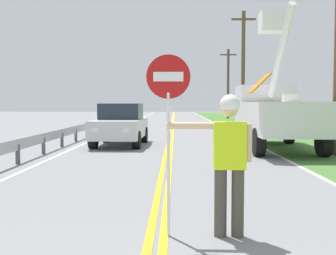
{
  "coord_description": "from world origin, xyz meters",
  "views": [
    {
      "loc": [
        0.23,
        -1.61,
        1.72
      ],
      "look_at": [
        0.08,
        7.16,
        1.2
      ],
      "focal_mm": 44.45,
      "sensor_mm": 36.0,
      "label": 1
    }
  ],
  "objects_px": {
    "flagger_worker": "(229,156)",
    "utility_pole_mid": "(243,66)",
    "utility_pole_far": "(228,82)",
    "stop_sign_paddle": "(168,104)",
    "utility_bucket_truck": "(274,111)",
    "oncoming_sedan_nearest": "(121,125)"
  },
  "relations": [
    {
      "from": "flagger_worker",
      "to": "utility_pole_mid",
      "type": "height_order",
      "value": "utility_pole_mid"
    },
    {
      "from": "utility_pole_mid",
      "to": "utility_pole_far",
      "type": "relative_size",
      "value": 1.12
    },
    {
      "from": "stop_sign_paddle",
      "to": "utility_bucket_truck",
      "type": "relative_size",
      "value": 0.34
    },
    {
      "from": "oncoming_sedan_nearest",
      "to": "utility_pole_mid",
      "type": "distance_m",
      "value": 16.59
    },
    {
      "from": "stop_sign_paddle",
      "to": "oncoming_sedan_nearest",
      "type": "bearing_deg",
      "value": 100.48
    },
    {
      "from": "flagger_worker",
      "to": "oncoming_sedan_nearest",
      "type": "distance_m",
      "value": 11.91
    },
    {
      "from": "utility_bucket_truck",
      "to": "utility_pole_far",
      "type": "relative_size",
      "value": 0.9
    },
    {
      "from": "stop_sign_paddle",
      "to": "flagger_worker",
      "type": "bearing_deg",
      "value": -1.19
    },
    {
      "from": "utility_bucket_truck",
      "to": "oncoming_sedan_nearest",
      "type": "bearing_deg",
      "value": 171.19
    },
    {
      "from": "utility_bucket_truck",
      "to": "oncoming_sedan_nearest",
      "type": "xyz_separation_m",
      "value": [
        -5.98,
        0.93,
        -0.58
      ]
    },
    {
      "from": "oncoming_sedan_nearest",
      "to": "utility_pole_mid",
      "type": "height_order",
      "value": "utility_pole_mid"
    },
    {
      "from": "utility_bucket_truck",
      "to": "utility_pole_far",
      "type": "distance_m",
      "value": 30.48
    },
    {
      "from": "utility_pole_mid",
      "to": "oncoming_sedan_nearest",
      "type": "bearing_deg",
      "value": -116.77
    },
    {
      "from": "oncoming_sedan_nearest",
      "to": "utility_pole_far",
      "type": "height_order",
      "value": "utility_pole_far"
    },
    {
      "from": "stop_sign_paddle",
      "to": "utility_pole_far",
      "type": "bearing_deg",
      "value": 81.74
    },
    {
      "from": "flagger_worker",
      "to": "utility_pole_far",
      "type": "height_order",
      "value": "utility_pole_far"
    },
    {
      "from": "utility_pole_far",
      "to": "utility_bucket_truck",
      "type": "bearing_deg",
      "value": -93.95
    },
    {
      "from": "utility_pole_mid",
      "to": "utility_pole_far",
      "type": "distance_m",
      "value": 14.94
    },
    {
      "from": "flagger_worker",
      "to": "oncoming_sedan_nearest",
      "type": "bearing_deg",
      "value": 104.11
    },
    {
      "from": "flagger_worker",
      "to": "stop_sign_paddle",
      "type": "bearing_deg",
      "value": 178.81
    },
    {
      "from": "utility_bucket_truck",
      "to": "utility_pole_mid",
      "type": "height_order",
      "value": "utility_pole_mid"
    },
    {
      "from": "flagger_worker",
      "to": "utility_bucket_truck",
      "type": "distance_m",
      "value": 11.06
    }
  ]
}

